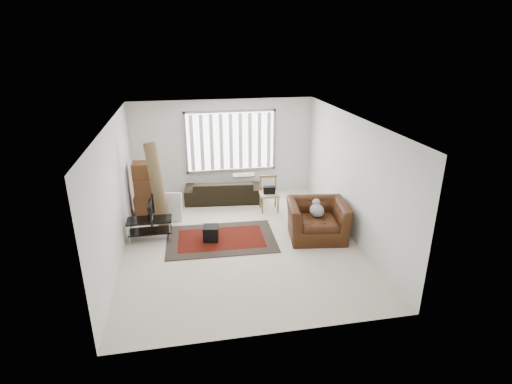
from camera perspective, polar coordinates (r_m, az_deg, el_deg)
room at (r=8.72m, az=-2.70°, el=4.72°), size 6.00×6.02×2.71m
persian_rug at (r=9.05m, az=-5.00°, el=-6.68°), size 2.45×1.68×0.02m
tv_stand at (r=9.18m, az=-14.94°, el=-4.54°), size 0.97×0.44×0.49m
tv at (r=9.04m, az=-15.15°, el=-2.48°), size 0.10×0.79×0.45m
subwoofer at (r=8.94m, az=-6.47°, el=-5.85°), size 0.37×0.37×0.33m
moving_boxes at (r=10.40m, az=-15.58°, el=0.17°), size 0.57×0.52×1.37m
white_flatpack at (r=9.99m, az=-12.12°, el=-2.10°), size 0.59×0.31×0.71m
rolled_rug at (r=9.68m, az=-13.95°, el=1.07°), size 0.60×0.72×2.00m
sofa at (r=10.96m, az=-4.71°, el=0.67°), size 2.15×1.09×0.80m
side_chair at (r=10.32m, az=1.88°, el=-0.04°), size 0.51×0.51×0.89m
armchair at (r=9.03m, az=8.73°, el=-3.59°), size 1.43×1.29×0.95m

